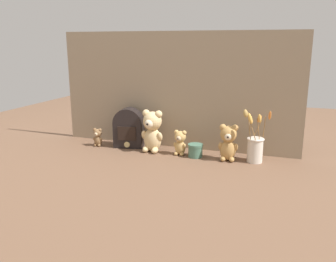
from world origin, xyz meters
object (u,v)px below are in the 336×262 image
Objects in this scene: teddy_bear_tiny at (98,137)px; flower_vase at (255,146)px; decorative_tin_tall at (195,150)px; teddy_bear_large at (152,130)px; teddy_bear_medium at (228,142)px; teddy_bear_small at (180,142)px; vintage_radio at (129,128)px.

flower_vase reaches higher than teddy_bear_tiny.
teddy_bear_tiny is 1.34× the size of decorative_tin_tall.
teddy_bear_large is 1.24× the size of teddy_bear_medium.
teddy_bear_tiny is at bearing 179.91° from teddy_bear_small.
teddy_bear_small is 0.60× the size of vintage_radio.
teddy_bear_tiny is (-0.57, 0.00, -0.02)m from teddy_bear_small.
teddy_bear_large is 1.71× the size of teddy_bear_small.
teddy_bear_small is at bearing -8.43° from vintage_radio.
teddy_bear_medium is (0.48, -0.02, -0.03)m from teddy_bear_large.
teddy_bear_medium is 2.38× the size of decorative_tin_tall.
flower_vase reaches higher than teddy_bear_small.
teddy_bear_large is at bearing -14.21° from vintage_radio.
vintage_radio is at bearing 172.47° from decorative_tin_tall.
flower_vase is at bearing 3.47° from decorative_tin_tall.
vintage_radio is (-0.18, 0.05, -0.01)m from teddy_bear_large.
vintage_radio reaches higher than decorative_tin_tall.
teddy_bear_medium is 0.69× the size of flower_vase.
teddy_bear_tiny reaches higher than decorative_tin_tall.
decorative_tin_tall is at bearing -0.69° from teddy_bear_tiny.
teddy_bear_large is 2.94× the size of decorative_tin_tall.
vintage_radio is 2.86× the size of decorative_tin_tall.
vintage_radio is 0.48m from decorative_tin_tall.
flower_vase is 0.35m from decorative_tin_tall.
decorative_tin_tall is at bearing -4.15° from teddy_bear_small.
decorative_tin_tall is at bearing 179.68° from teddy_bear_medium.
decorative_tin_tall is at bearing -7.53° from vintage_radio.
flower_vase is 1.21× the size of vintage_radio.
vintage_radio is at bearing 171.57° from teddy_bear_small.
teddy_bear_small is at bearing 178.39° from teddy_bear_medium.
teddy_bear_small is 0.49× the size of flower_vase.
teddy_bear_large is 0.19m from vintage_radio.
teddy_bear_small reaches higher than teddy_bear_tiny.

